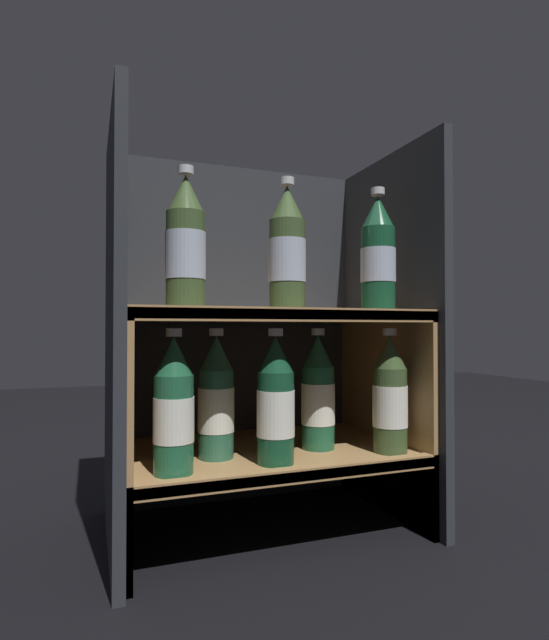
% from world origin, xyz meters
% --- Properties ---
extents(ground_plane, '(6.00, 6.00, 0.00)m').
position_xyz_m(ground_plane, '(0.00, 0.00, 0.00)').
color(ground_plane, black).
extents(fridge_back_wall, '(0.62, 0.02, 0.81)m').
position_xyz_m(fridge_back_wall, '(0.00, 0.38, 0.40)').
color(fridge_back_wall, '#23262B').
rests_on(fridge_back_wall, ground_plane).
extents(fridge_side_left, '(0.02, 0.41, 0.81)m').
position_xyz_m(fridge_side_left, '(-0.30, 0.19, 0.40)').
color(fridge_side_left, '#23262B').
rests_on(fridge_side_left, ground_plane).
extents(fridge_side_right, '(0.02, 0.41, 0.81)m').
position_xyz_m(fridge_side_right, '(0.30, 0.19, 0.40)').
color(fridge_side_right, '#23262B').
rests_on(fridge_side_right, ground_plane).
extents(shelf_lower, '(0.58, 0.37, 0.17)m').
position_xyz_m(shelf_lower, '(0.00, 0.18, 0.14)').
color(shelf_lower, '#9E7547').
rests_on(shelf_lower, ground_plane).
extents(shelf_upper, '(0.58, 0.37, 0.45)m').
position_xyz_m(shelf_upper, '(0.00, 0.18, 0.33)').
color(shelf_upper, '#9E7547').
rests_on(shelf_upper, ground_plane).
extents(bottle_upper_front_0, '(0.07, 0.07, 0.25)m').
position_xyz_m(bottle_upper_front_0, '(-0.19, 0.06, 0.55)').
color(bottle_upper_front_0, '#384C28').
rests_on(bottle_upper_front_0, shelf_upper).
extents(bottle_upper_front_1, '(0.07, 0.07, 0.25)m').
position_xyz_m(bottle_upper_front_1, '(0.00, 0.06, 0.55)').
color(bottle_upper_front_1, '#384C28').
rests_on(bottle_upper_front_1, shelf_upper).
extents(bottle_upper_front_2, '(0.07, 0.07, 0.25)m').
position_xyz_m(bottle_upper_front_2, '(0.20, 0.06, 0.55)').
color(bottle_upper_front_2, '#144228').
rests_on(bottle_upper_front_2, shelf_upper).
extents(bottle_lower_front_0, '(0.07, 0.07, 0.25)m').
position_xyz_m(bottle_lower_front_0, '(-0.21, 0.06, 0.27)').
color(bottle_lower_front_0, '#1E5638').
rests_on(bottle_lower_front_0, shelf_lower).
extents(bottle_lower_front_1, '(0.07, 0.07, 0.25)m').
position_xyz_m(bottle_lower_front_1, '(-0.02, 0.06, 0.27)').
color(bottle_lower_front_1, '#144228').
rests_on(bottle_lower_front_1, shelf_lower).
extents(bottle_lower_front_2, '(0.07, 0.07, 0.25)m').
position_xyz_m(bottle_lower_front_2, '(0.22, 0.06, 0.27)').
color(bottle_lower_front_2, '#384C28').
rests_on(bottle_lower_front_2, shelf_lower).
extents(bottle_lower_back_0, '(0.07, 0.07, 0.25)m').
position_xyz_m(bottle_lower_back_0, '(-0.12, 0.14, 0.27)').
color(bottle_lower_back_0, '#285B42').
rests_on(bottle_lower_back_0, shelf_lower).
extents(bottle_lower_back_1, '(0.07, 0.07, 0.25)m').
position_xyz_m(bottle_lower_back_1, '(0.10, 0.14, 0.27)').
color(bottle_lower_back_1, '#1E5638').
rests_on(bottle_lower_back_1, shelf_lower).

